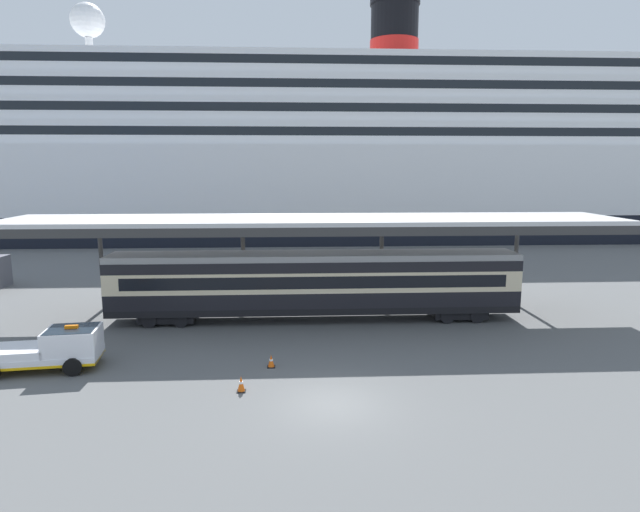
# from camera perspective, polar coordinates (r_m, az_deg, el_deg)

# --- Properties ---
(ground_plane) EXTENTS (400.00, 400.00, 0.00)m
(ground_plane) POSITION_cam_1_polar(r_m,az_deg,el_deg) (21.26, 1.32, -15.74)
(ground_plane) COLOR #58595A
(cruise_ship) EXTENTS (158.48, 30.15, 31.80)m
(cruise_ship) POSITION_cam_1_polar(r_m,az_deg,el_deg) (77.46, 10.07, 10.48)
(cruise_ship) COLOR black
(cruise_ship) RESTS_ON ground
(platform_canopy) EXTENTS (36.31, 6.23, 6.16)m
(platform_canopy) POSITION_cam_1_polar(r_m,az_deg,el_deg) (31.24, -0.60, 3.74)
(platform_canopy) COLOR silver
(platform_canopy) RESTS_ON ground
(train_carriage) EXTENTS (24.10, 2.81, 4.11)m
(train_carriage) POSITION_cam_1_polar(r_m,az_deg,el_deg) (31.40, -0.56, -2.90)
(train_carriage) COLOR black
(train_carriage) RESTS_ON ground
(service_truck) EXTENTS (5.40, 2.72, 2.02)m
(service_truck) POSITION_cam_1_polar(r_m,az_deg,el_deg) (27.11, -27.16, -8.90)
(service_truck) COLOR white
(service_truck) RESTS_ON ground
(traffic_cone_near) EXTENTS (0.36, 0.36, 0.61)m
(traffic_cone_near) POSITION_cam_1_polar(r_m,az_deg,el_deg) (24.74, -5.33, -11.29)
(traffic_cone_near) COLOR black
(traffic_cone_near) RESTS_ON ground
(traffic_cone_mid) EXTENTS (0.36, 0.36, 0.68)m
(traffic_cone_mid) POSITION_cam_1_polar(r_m,az_deg,el_deg) (22.37, -8.57, -13.57)
(traffic_cone_mid) COLOR black
(traffic_cone_mid) RESTS_ON ground
(quay_bollard) EXTENTS (0.48, 0.48, 0.96)m
(quay_bollard) POSITION_cam_1_polar(r_m,az_deg,el_deg) (30.44, -25.70, -7.77)
(quay_bollard) COLOR black
(quay_bollard) RESTS_ON ground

